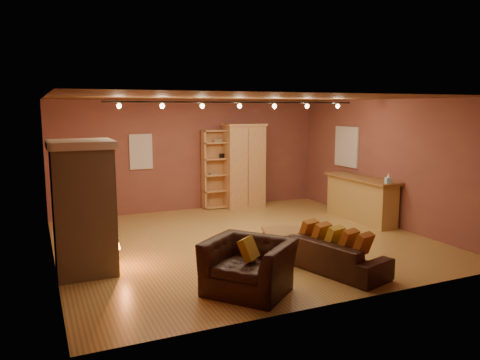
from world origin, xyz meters
name	(u,v)px	position (x,y,z in m)	size (l,w,h in m)	color
floor	(244,241)	(0.00, 0.00, 0.00)	(7.00, 7.00, 0.00)	olive
ceiling	(244,98)	(0.00, 0.00, 2.80)	(7.00, 7.00, 0.00)	brown
back_wall	(191,156)	(0.00, 3.25, 1.40)	(7.00, 0.02, 2.80)	brown
left_wall	(50,183)	(-3.50, 0.00, 1.40)	(0.02, 6.50, 2.80)	brown
right_wall	(386,162)	(3.50, 0.00, 1.40)	(0.02, 6.50, 2.80)	brown
fireplace	(84,208)	(-3.04, -0.60, 1.06)	(1.01, 0.98, 2.12)	tan
back_window	(141,152)	(-1.30, 3.23, 1.55)	(0.56, 0.04, 0.86)	silver
bookcase	(217,168)	(0.67, 3.14, 1.04)	(0.84, 0.33, 2.05)	tan
armoire	(244,165)	(1.36, 2.97, 1.11)	(1.09, 0.62, 2.20)	tan
bar_counter	(361,198)	(3.20, 0.44, 0.52)	(0.58, 2.14, 1.02)	tan
tissue_box	(388,179)	(3.15, -0.51, 1.11)	(0.14, 0.14, 0.21)	#8FC1E4
right_window	(347,147)	(3.47, 1.40, 1.65)	(0.05, 0.90, 1.00)	silver
loveseat	(334,249)	(0.61, -2.17, 0.37)	(1.00, 1.87, 0.75)	black
armchair	(249,257)	(-1.01, -2.39, 0.51)	(1.33, 1.38, 1.02)	black
coffee_table	(283,235)	(0.17, -1.30, 0.43)	(0.83, 0.83, 0.51)	olive
track_rail	(240,104)	(0.00, 0.20, 2.68)	(5.20, 0.09, 0.13)	black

